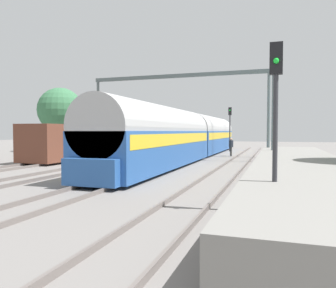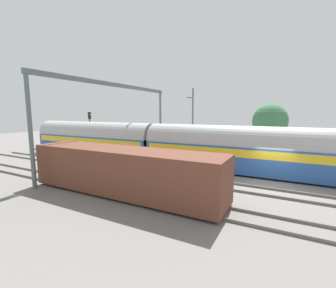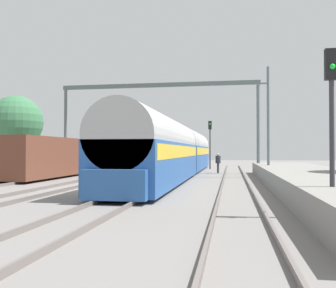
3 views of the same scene
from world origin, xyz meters
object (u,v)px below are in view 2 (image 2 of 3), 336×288
(passenger_train, at_px, (153,143))
(catenary_gantry, at_px, (116,103))
(person_crossing, at_px, (142,146))
(railway_signal_far, at_px, (90,126))
(freight_car, at_px, (123,171))

(passenger_train, distance_m, catenary_gantry, 5.34)
(passenger_train, height_order, person_crossing, passenger_train)
(railway_signal_far, height_order, catenary_gantry, catenary_gantry)
(freight_car, xyz_separation_m, person_crossing, (11.76, 6.56, -0.44))
(freight_car, bearing_deg, passenger_train, 20.02)
(passenger_train, bearing_deg, catenary_gantry, 128.15)
(passenger_train, distance_m, person_crossing, 4.62)
(freight_car, distance_m, railway_signal_far, 17.67)
(passenger_train, relative_size, person_crossing, 18.99)
(railway_signal_far, bearing_deg, freight_car, -127.38)
(passenger_train, xyz_separation_m, person_crossing, (3.01, 3.37, -0.94))
(passenger_train, height_order, railway_signal_far, railway_signal_far)
(freight_car, distance_m, person_crossing, 13.48)
(freight_car, xyz_separation_m, catenary_gantry, (6.56, 5.97, 4.49))
(person_crossing, bearing_deg, passenger_train, 98.99)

